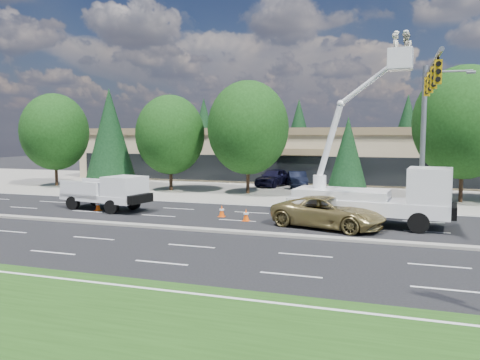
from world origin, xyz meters
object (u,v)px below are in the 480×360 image
(signal_mast, at_px, (427,113))
(bucket_truck, at_px, (379,187))
(minivan, at_px, (328,212))
(utility_pickup, at_px, (109,196))

(signal_mast, bearing_deg, bucket_truck, -129.43)
(signal_mast, xyz_separation_m, minivan, (-4.89, -4.24, -5.24))
(signal_mast, relative_size, minivan, 1.73)
(signal_mast, bearing_deg, utility_pickup, -171.25)
(utility_pickup, distance_m, bucket_truck, 16.70)
(minivan, bearing_deg, utility_pickup, 100.43)
(signal_mast, distance_m, minivan, 8.33)
(signal_mast, height_order, utility_pickup, signal_mast)
(bucket_truck, height_order, minivan, bucket_truck)
(signal_mast, relative_size, utility_pickup, 1.65)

